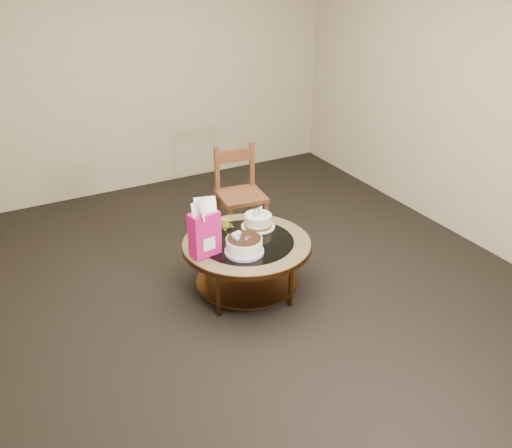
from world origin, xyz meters
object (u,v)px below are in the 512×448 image
decorated_cake (244,246)px  gift_bag (204,228)px  coffee_table (247,250)px  cream_cake (258,221)px  dining_chair (240,193)px

decorated_cake → gift_bag: bearing=154.6°
decorated_cake → gift_bag: gift_bag is taller
coffee_table → gift_bag: gift_bag is taller
coffee_table → decorated_cake: 0.23m
cream_cake → gift_bag: bearing=-178.5°
cream_cake → gift_bag: gift_bag is taller
decorated_cake → gift_bag: size_ratio=0.68×
cream_cake → gift_bag: (-0.55, -0.19, 0.16)m
coffee_table → cream_cake: size_ratio=3.71×
gift_bag → dining_chair: size_ratio=0.50×
coffee_table → cream_cake: (0.19, 0.17, 0.13)m
coffee_table → dining_chair: bearing=66.2°
decorated_cake → dining_chair: dining_chair is taller
decorated_cake → gift_bag: 0.33m
coffee_table → decorated_cake: (-0.10, -0.15, 0.14)m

